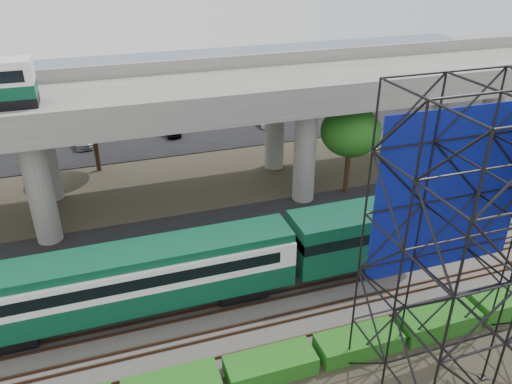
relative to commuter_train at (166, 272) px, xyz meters
name	(u,v)px	position (x,y,z in m)	size (l,w,h in m)	color
ground	(229,322)	(3.08, -2.00, -2.88)	(140.00, 140.00, 0.00)	#474233
ballast_bed	(220,299)	(3.08, 0.00, -2.78)	(90.00, 12.00, 0.20)	slate
service_road	(191,230)	(3.08, 8.50, -2.84)	(90.00, 5.00, 0.08)	black
parking_lot	(149,128)	(3.08, 32.00, -2.84)	(90.00, 18.00, 0.08)	black
harbor_water	(129,81)	(3.08, 54.00, -2.87)	(140.00, 40.00, 0.03)	#4A627B
rail_tracks	(220,297)	(3.08, 0.00, -2.60)	(90.00, 9.52, 0.16)	#472D1E
commuter_train	(166,272)	(0.00, 0.00, 0.00)	(29.30, 3.06, 4.30)	black
overpass	(155,106)	(1.97, 14.00, 5.33)	(80.00, 12.00, 12.40)	#9E9B93
scaffold_tower	(490,261)	(12.63, -9.98, 4.59)	(9.36, 6.36, 15.00)	black
hedge_strip	(271,365)	(4.09, -6.30, -2.32)	(34.60, 1.80, 1.20)	#166118
trees	(112,143)	(-1.58, 14.17, 2.69)	(40.94, 16.94, 7.69)	#382314
parked_cars	(150,124)	(3.19, 31.44, -2.20)	(35.46, 9.57, 1.31)	silver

